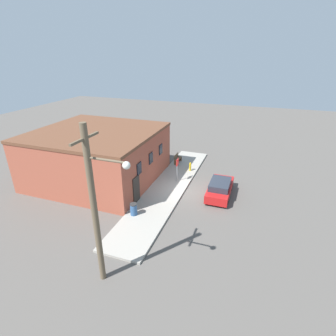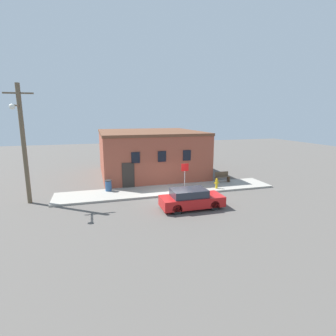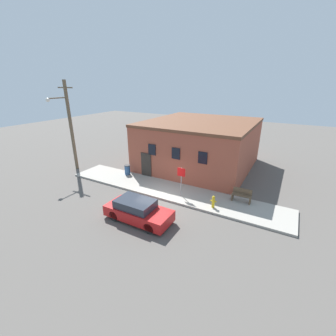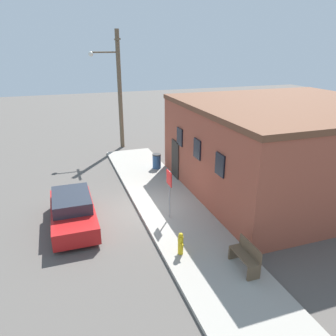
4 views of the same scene
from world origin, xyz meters
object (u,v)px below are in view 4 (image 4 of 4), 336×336
Objects in this scene: stop_sign at (169,186)px; utility_pole at (118,88)px; parked_car at (73,211)px; trash_bin at (157,161)px; bench at (246,256)px; fire_hydrant at (181,243)px.

stop_sign is 0.26× the size of utility_pole.
parked_car is (-0.95, -3.86, -0.96)m from stop_sign.
bench is at bearing -0.15° from trash_bin.
utility_pole is (-13.88, 0.68, 3.70)m from fire_hydrant.
trash_bin is (-8.46, 1.74, 0.02)m from fire_hydrant.
trash_bin is 0.11× the size of utility_pole.
bench is at bearing 3.85° from utility_pole.
stop_sign is 2.43× the size of trash_bin.
stop_sign is (-2.57, 0.48, 1.03)m from fire_hydrant.
utility_pole reaches higher than stop_sign.
parked_car reaches higher than bench.
fire_hydrant is 4.88m from parked_car.
trash_bin is at bearing 167.94° from stop_sign.
fire_hydrant is 2.81m from stop_sign.
parked_car reaches higher than fire_hydrant.
fire_hydrant is 0.10× the size of utility_pole.
utility_pole is 11.70m from parked_car.
bench is 0.31× the size of parked_car.
stop_sign is at bearing 76.17° from parked_car.
trash_bin is at bearing 11.03° from utility_pole.
fire_hydrant is at bearing 43.87° from parked_car.
stop_sign is at bearing -12.06° from trash_bin.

